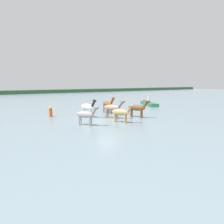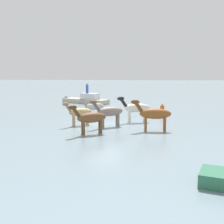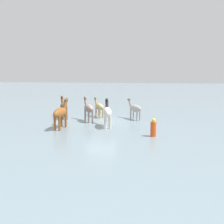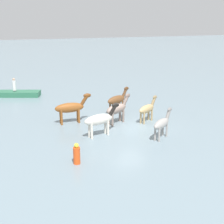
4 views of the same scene
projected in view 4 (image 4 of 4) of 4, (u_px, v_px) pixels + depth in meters
name	position (u px, v px, depth m)	size (l,w,h in m)	color
ground_plane	(127.00, 127.00, 21.72)	(183.03, 183.03, 0.00)	gray
horse_dark_mare	(117.00, 109.00, 22.15)	(1.57, 2.39, 1.96)	gray
horse_dun_straggler	(162.00, 124.00, 19.43)	(1.59, 2.03, 1.75)	#9E9993
horse_lead	(100.00, 119.00, 19.76)	(1.06, 2.58, 2.00)	silver
horse_rear_stallion	(147.00, 109.00, 22.55)	(1.49, 2.07, 1.74)	tan
horse_mid_herd	(71.00, 108.00, 22.19)	(0.65, 2.65, 2.06)	brown
horse_chestnut_trailing	(117.00, 100.00, 24.70)	(1.49, 2.32, 1.89)	brown
boat_tender_starboard	(15.00, 94.00, 30.04)	(2.83, 4.91, 0.74)	#2D6B4C
person_spotter_bow	(14.00, 85.00, 29.67)	(0.32, 0.32, 1.19)	silver
buoy_channel_marker	(77.00, 155.00, 16.14)	(0.36, 0.36, 1.14)	#E54C19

